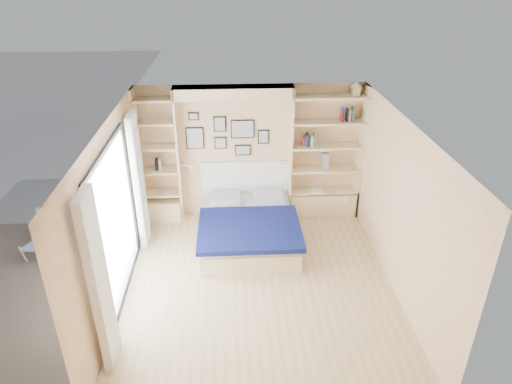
{
  "coord_description": "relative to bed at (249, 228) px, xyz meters",
  "views": [
    {
      "loc": [
        -0.35,
        -5.47,
        4.41
      ],
      "look_at": [
        0.01,
        0.9,
        1.12
      ],
      "focal_mm": 32.0,
      "sensor_mm": 36.0,
      "label": 1
    }
  ],
  "objects": [
    {
      "name": "bed",
      "position": [
        0.0,
        0.0,
        0.0
      ],
      "size": [
        1.67,
        2.07,
        1.07
      ],
      "color": "beige",
      "rests_on": "ground"
    },
    {
      "name": "deck_chair",
      "position": [
        -3.37,
        -0.15,
        0.08
      ],
      "size": [
        0.54,
        0.78,
        0.73
      ],
      "rotation": [
        0.0,
        0.0,
        -0.16
      ],
      "color": "tan",
      "rests_on": "ground"
    },
    {
      "name": "photo_gallery",
      "position": [
        -0.35,
        1.01,
        1.33
      ],
      "size": [
        1.48,
        0.02,
        0.82
      ],
      "color": "black",
      "rests_on": "ground"
    },
    {
      "name": "room_shell",
      "position": [
        -0.29,
        0.31,
        0.81
      ],
      "size": [
        4.5,
        4.5,
        4.5
      ],
      "color": "#E8BE8A",
      "rests_on": "ground"
    },
    {
      "name": "deck",
      "position": [
        -3.5,
        -1.21,
        -0.27
      ],
      "size": [
        3.2,
        4.0,
        0.05
      ],
      "primitive_type": "cube",
      "color": "brown",
      "rests_on": "ground"
    },
    {
      "name": "ground",
      "position": [
        0.1,
        -1.21,
        -0.27
      ],
      "size": [
        4.5,
        4.5,
        0.0
      ],
      "primitive_type": "plane",
      "color": "tan",
      "rests_on": "ground"
    },
    {
      "name": "shelf_decor",
      "position": [
        1.2,
        0.86,
        1.41
      ],
      "size": [
        3.6,
        0.23,
        2.03
      ],
      "color": "#A51E1E",
      "rests_on": "ground"
    },
    {
      "name": "reading_lamps",
      "position": [
        -0.2,
        0.79,
        0.83
      ],
      "size": [
        1.92,
        0.12,
        0.15
      ],
      "color": "silver",
      "rests_on": "ground"
    }
  ]
}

